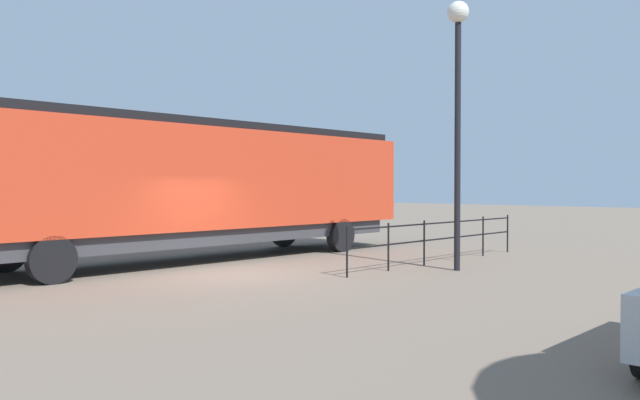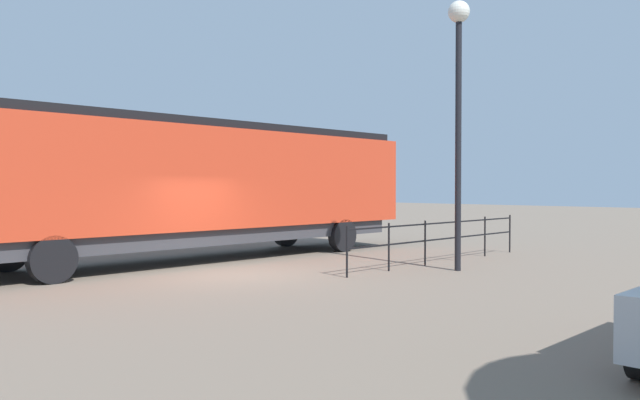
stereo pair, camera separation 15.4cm
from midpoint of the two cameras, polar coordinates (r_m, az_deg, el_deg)
ground_plane at (r=15.96m, az=-8.16°, el=-6.70°), size 120.00×120.00×0.00m
locomotive at (r=19.31m, az=-10.20°, el=1.51°), size 3.12×15.26×4.09m
lamp_post at (r=17.04m, az=12.11°, el=10.86°), size 0.56×0.56×7.01m
platform_fence at (r=18.47m, az=10.60°, el=-3.15°), size 0.05×8.21×1.25m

